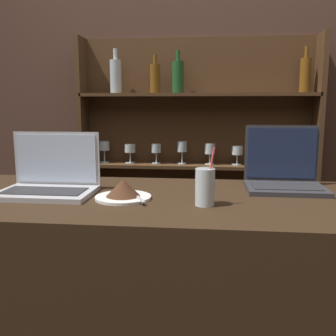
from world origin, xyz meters
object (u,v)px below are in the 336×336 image
object	(u,v)px
laptop_near	(50,180)
water_glass	(205,187)
cake_plate	(123,191)
laptop_far	(284,175)

from	to	relation	value
laptop_near	water_glass	xyz separation A→B (m)	(0.58, -0.11, 0.01)
cake_plate	laptop_far	bearing A→B (deg)	21.48
cake_plate	water_glass	xyz separation A→B (m)	(0.29, -0.06, 0.03)
laptop_near	cake_plate	xyz separation A→B (m)	(0.30, -0.06, -0.02)
laptop_near	laptop_far	size ratio (longest dim) A/B	1.16
laptop_near	laptop_far	bearing A→B (deg)	11.22
laptop_near	laptop_far	distance (m)	0.91
laptop_far	water_glass	xyz separation A→B (m)	(-0.31, -0.29, 0.01)
laptop_far	water_glass	distance (m)	0.42
laptop_far	cake_plate	bearing A→B (deg)	-158.52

